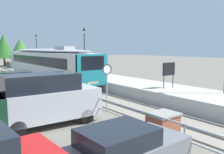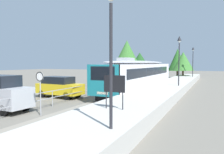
{
  "view_description": "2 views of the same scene",
  "coord_description": "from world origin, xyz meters",
  "px_view_note": "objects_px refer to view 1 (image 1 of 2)",
  "views": [
    {
      "loc": [
        -9.57,
        -1.49,
        3.7
      ],
      "look_at": [
        0.4,
        12.05,
        1.6
      ],
      "focal_mm": 37.16,
      "sensor_mm": 36.0,
      "label": 1
    },
    {
      "loc": [
        7.97,
        -1.6,
        3.34
      ],
      "look_at": [
        -1.0,
        18.05,
        2.0
      ],
      "focal_mm": 35.75,
      "sensor_mm": 36.0,
      "label": 2
    }
  ],
  "objects_px": {
    "commuter_train": "(46,62)",
    "platform_notice_board": "(169,70)",
    "platform_lamp_mid_platform": "(84,40)",
    "platform_lamp_far_end": "(36,43)",
    "parked_van_silver": "(46,99)",
    "brick_utility_cabinet": "(163,126)",
    "parked_suv_yellow": "(12,85)",
    "parked_hatchback_grey": "(123,152)",
    "speed_limit_sign": "(107,76)"
  },
  "relations": [
    {
      "from": "platform_lamp_mid_platform",
      "to": "platform_notice_board",
      "type": "relative_size",
      "value": 2.97
    },
    {
      "from": "speed_limit_sign",
      "to": "brick_utility_cabinet",
      "type": "relative_size",
      "value": 2.32
    },
    {
      "from": "platform_lamp_far_end",
      "to": "brick_utility_cabinet",
      "type": "height_order",
      "value": "platform_lamp_far_end"
    },
    {
      "from": "platform_lamp_mid_platform",
      "to": "parked_suv_yellow",
      "type": "xyz_separation_m",
      "value": [
        -10.2,
        -7.43,
        -3.56
      ]
    },
    {
      "from": "platform_lamp_far_end",
      "to": "brick_utility_cabinet",
      "type": "relative_size",
      "value": 4.42
    },
    {
      "from": "platform_lamp_far_end",
      "to": "parked_van_silver",
      "type": "xyz_separation_m",
      "value": [
        -10.22,
        -31.78,
        -3.33
      ]
    },
    {
      "from": "parked_hatchback_grey",
      "to": "parked_suv_yellow",
      "type": "xyz_separation_m",
      "value": [
        0.0,
        12.59,
        0.27
      ]
    },
    {
      "from": "platform_notice_board",
      "to": "speed_limit_sign",
      "type": "height_order",
      "value": "speed_limit_sign"
    },
    {
      "from": "parked_hatchback_grey",
      "to": "parked_suv_yellow",
      "type": "relative_size",
      "value": 0.87
    },
    {
      "from": "platform_lamp_mid_platform",
      "to": "platform_lamp_far_end",
      "type": "height_order",
      "value": "same"
    },
    {
      "from": "parked_suv_yellow",
      "to": "speed_limit_sign",
      "type": "bearing_deg",
      "value": -61.23
    },
    {
      "from": "platform_notice_board",
      "to": "parked_suv_yellow",
      "type": "distance_m",
      "value": 11.2
    },
    {
      "from": "platform_notice_board",
      "to": "parked_van_silver",
      "type": "relative_size",
      "value": 0.36
    },
    {
      "from": "parked_hatchback_grey",
      "to": "parked_van_silver",
      "type": "relative_size",
      "value": 0.82
    },
    {
      "from": "platform_lamp_far_end",
      "to": "speed_limit_sign",
      "type": "distance_m",
      "value": 32.38
    },
    {
      "from": "commuter_train",
      "to": "platform_notice_board",
      "type": "height_order",
      "value": "commuter_train"
    },
    {
      "from": "platform_lamp_far_end",
      "to": "parked_van_silver",
      "type": "height_order",
      "value": "platform_lamp_far_end"
    },
    {
      "from": "parked_van_silver",
      "to": "parked_hatchback_grey",
      "type": "bearing_deg",
      "value": -89.79
    },
    {
      "from": "parked_hatchback_grey",
      "to": "parked_van_silver",
      "type": "distance_m",
      "value": 5.8
    },
    {
      "from": "parked_van_silver",
      "to": "commuter_train",
      "type": "bearing_deg",
      "value": 69.45
    },
    {
      "from": "parked_hatchback_grey",
      "to": "parked_suv_yellow",
      "type": "height_order",
      "value": "parked_suv_yellow"
    },
    {
      "from": "speed_limit_sign",
      "to": "parked_suv_yellow",
      "type": "distance_m",
      "value": 7.66
    },
    {
      "from": "platform_notice_board",
      "to": "speed_limit_sign",
      "type": "distance_m",
      "value": 5.2
    },
    {
      "from": "parked_hatchback_grey",
      "to": "platform_lamp_mid_platform",
      "type": "bearing_deg",
      "value": 63.0
    },
    {
      "from": "parked_van_silver",
      "to": "brick_utility_cabinet",
      "type": "bearing_deg",
      "value": -56.05
    },
    {
      "from": "platform_lamp_mid_platform",
      "to": "brick_utility_cabinet",
      "type": "distance_m",
      "value": 20.53
    },
    {
      "from": "platform_notice_board",
      "to": "parked_suv_yellow",
      "type": "relative_size",
      "value": 0.38
    },
    {
      "from": "platform_lamp_mid_platform",
      "to": "parked_suv_yellow",
      "type": "bearing_deg",
      "value": -143.92
    },
    {
      "from": "parked_van_silver",
      "to": "platform_lamp_far_end",
      "type": "bearing_deg",
      "value": 72.17
    },
    {
      "from": "platform_notice_board",
      "to": "parked_van_silver",
      "type": "distance_m",
      "value": 8.92
    },
    {
      "from": "platform_lamp_mid_platform",
      "to": "platform_lamp_far_end",
      "type": "xyz_separation_m",
      "value": [
        0.0,
        17.54,
        0.0
      ]
    },
    {
      "from": "platform_lamp_far_end",
      "to": "parked_suv_yellow",
      "type": "xyz_separation_m",
      "value": [
        -10.2,
        -24.97,
        -3.56
      ]
    },
    {
      "from": "parked_suv_yellow",
      "to": "brick_utility_cabinet",
      "type": "bearing_deg",
      "value": -74.98
    },
    {
      "from": "platform_lamp_far_end",
      "to": "platform_notice_board",
      "type": "xyz_separation_m",
      "value": [
        -1.34,
        -31.74,
        -2.44
      ]
    },
    {
      "from": "platform_notice_board",
      "to": "brick_utility_cabinet",
      "type": "bearing_deg",
      "value": -141.47
    },
    {
      "from": "commuter_train",
      "to": "platform_lamp_mid_platform",
      "type": "relative_size",
      "value": 3.86
    },
    {
      "from": "parked_suv_yellow",
      "to": "commuter_train",
      "type": "bearing_deg",
      "value": 55.86
    },
    {
      "from": "platform_lamp_mid_platform",
      "to": "platform_notice_board",
      "type": "distance_m",
      "value": 14.47
    },
    {
      "from": "platform_notice_board",
      "to": "parked_hatchback_grey",
      "type": "height_order",
      "value": "platform_notice_board"
    },
    {
      "from": "speed_limit_sign",
      "to": "platform_lamp_far_end",
      "type": "bearing_deg",
      "value": 78.3
    },
    {
      "from": "platform_notice_board",
      "to": "parked_suv_yellow",
      "type": "xyz_separation_m",
      "value": [
        -8.85,
        6.77,
        -1.13
      ]
    },
    {
      "from": "speed_limit_sign",
      "to": "brick_utility_cabinet",
      "type": "bearing_deg",
      "value": -97.16
    },
    {
      "from": "commuter_train",
      "to": "platform_notice_board",
      "type": "distance_m",
      "value": 15.44
    },
    {
      "from": "commuter_train",
      "to": "brick_utility_cabinet",
      "type": "bearing_deg",
      "value": -97.5
    },
    {
      "from": "commuter_train",
      "to": "parked_van_silver",
      "type": "relative_size",
      "value": 4.18
    },
    {
      "from": "brick_utility_cabinet",
      "to": "platform_notice_board",
      "type": "bearing_deg",
      "value": 38.53
    },
    {
      "from": "commuter_train",
      "to": "platform_lamp_far_end",
      "type": "relative_size",
      "value": 3.86
    },
    {
      "from": "platform_lamp_far_end",
      "to": "parked_suv_yellow",
      "type": "relative_size",
      "value": 1.14
    },
    {
      "from": "speed_limit_sign",
      "to": "parked_hatchback_grey",
      "type": "distance_m",
      "value": 7.1
    },
    {
      "from": "commuter_train",
      "to": "parked_suv_yellow",
      "type": "distance_m",
      "value": 10.13
    }
  ]
}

